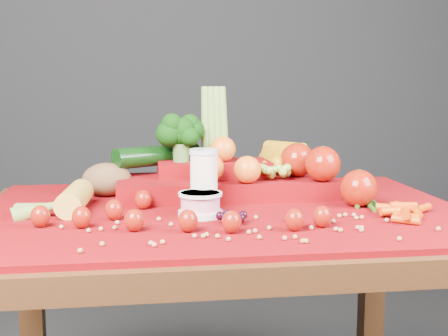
{
  "coord_description": "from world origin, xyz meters",
  "views": [
    {
      "loc": [
        -0.2,
        -1.34,
        1.05
      ],
      "look_at": [
        0.0,
        0.02,
        0.85
      ],
      "focal_mm": 50.0,
      "sensor_mm": 36.0,
      "label": 1
    }
  ],
  "objects": [
    {
      "name": "table",
      "position": [
        0.0,
        0.0,
        0.66
      ],
      "size": [
        1.1,
        0.8,
        0.75
      ],
      "color": "#321C0B",
      "rests_on": "ground"
    },
    {
      "name": "soybean_scatter",
      "position": [
        0.0,
        -0.2,
        0.77
      ],
      "size": [
        0.84,
        0.24,
        0.01
      ],
      "primitive_type": null,
      "color": "#A87748",
      "rests_on": "red_cloth"
    },
    {
      "name": "corn_ear",
      "position": [
        -0.36,
        -0.01,
        0.78
      ],
      "size": [
        0.19,
        0.24,
        0.06
      ],
      "rotation": [
        0.0,
        0.0,
        1.49
      ],
      "color": "gold",
      "rests_on": "red_cloth"
    },
    {
      "name": "produce_mound",
      "position": [
        0.05,
        0.15,
        0.82
      ],
      "size": [
        0.6,
        0.38,
        0.27
      ],
      "color": "#6E0305",
      "rests_on": "red_cloth"
    },
    {
      "name": "milk_glass",
      "position": [
        -0.05,
        -0.01,
        0.83
      ],
      "size": [
        0.06,
        0.06,
        0.14
      ],
      "rotation": [
        0.0,
        0.0,
        0.3
      ],
      "color": "white",
      "rests_on": "red_cloth"
    },
    {
      "name": "green_bean_pile",
      "position": [
        0.32,
        -0.01,
        0.77
      ],
      "size": [
        0.14,
        0.12,
        0.01
      ],
      "primitive_type": null,
      "color": "#285613",
      "rests_on": "red_cloth"
    },
    {
      "name": "dark_grape_cluster",
      "position": [
        -0.01,
        -0.15,
        0.78
      ],
      "size": [
        0.06,
        0.05,
        0.03
      ],
      "primitive_type": null,
      "color": "black",
      "rests_on": "red_cloth"
    },
    {
      "name": "potato",
      "position": [
        -0.27,
        0.19,
        0.8
      ],
      "size": [
        0.12,
        0.09,
        0.08
      ],
      "primitive_type": "ellipsoid",
      "color": "brown",
      "rests_on": "red_cloth"
    },
    {
      "name": "strawberry_scatter",
      "position": [
        -0.15,
        -0.14,
        0.79
      ],
      "size": [
        0.58,
        0.28,
        0.05
      ],
      "color": "maroon",
      "rests_on": "red_cloth"
    },
    {
      "name": "baby_carrot_pile",
      "position": [
        0.36,
        -0.15,
        0.78
      ],
      "size": [
        0.17,
        0.17,
        0.03
      ],
      "primitive_type": null,
      "color": "#C23E06",
      "rests_on": "red_cloth"
    },
    {
      "name": "yogurt_bowl",
      "position": [
        -0.06,
        -0.07,
        0.79
      ],
      "size": [
        0.09,
        0.09,
        0.05
      ],
      "rotation": [
        0.0,
        0.0,
        0.06
      ],
      "color": "silver",
      "rests_on": "red_cloth"
    },
    {
      "name": "red_cloth",
      "position": [
        0.0,
        0.0,
        0.76
      ],
      "size": [
        1.05,
        0.75,
        0.01
      ],
      "primitive_type": "cube",
      "color": "#6E0305",
      "rests_on": "table"
    }
  ]
}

